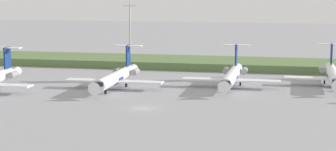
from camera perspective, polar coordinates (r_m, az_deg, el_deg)
ground_plane at (r=143.14m, az=0.56°, el=-0.79°), size 500.00×500.00×0.00m
grass_berm at (r=173.49m, az=2.62°, el=1.22°), size 320.00×20.00×2.22m
regional_jet_third at (r=137.35m, az=-5.03°, el=-0.15°), size 22.81×31.00×9.00m
regional_jet_fourth at (r=139.24m, az=6.17°, el=-0.05°), size 22.81×31.00×9.00m
regional_jet_fifth at (r=145.69m, az=15.67°, el=0.06°), size 22.81×31.00×9.00m
antenna_mast at (r=187.28m, az=-3.70°, el=4.78°), size 4.40×0.50×26.58m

